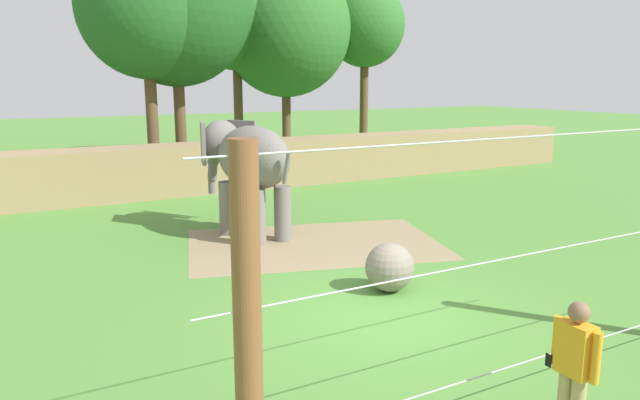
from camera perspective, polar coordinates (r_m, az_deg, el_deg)
ground_plane at (r=10.13m, az=6.15°, el=-11.15°), size 120.00×120.00×0.00m
dirt_patch at (r=14.38m, az=-0.51°, el=-4.20°), size 6.84×5.55×0.01m
embankment_wall at (r=21.16m, az=-13.86°, el=2.84°), size 36.00×1.80×1.68m
elephant at (r=14.97m, az=-6.97°, el=3.68°), size 1.85×3.80×2.84m
enrichment_ball at (r=11.22m, az=6.67°, el=-6.39°), size 0.92×0.92×0.92m
cable_fence at (r=7.39m, az=20.47°, el=-6.35°), size 8.30×0.25×3.41m
zookeeper at (r=6.94m, az=23.08°, el=-14.71°), size 0.22×0.58×1.67m
tree_far_left at (r=23.82m, az=-16.28°, el=17.32°), size 5.05×5.05×9.18m
tree_left_of_centre at (r=30.36m, az=-3.31°, el=16.08°), size 6.38×6.38×9.71m
tree_behind_wall at (r=24.61m, az=-13.68°, el=17.55°), size 5.83×5.83×9.72m
tree_right_of_centre at (r=32.41m, az=4.32°, el=16.25°), size 4.14×4.14×8.85m
tree_far_right at (r=30.00m, az=-8.04°, el=17.25°), size 5.15×5.15×9.71m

